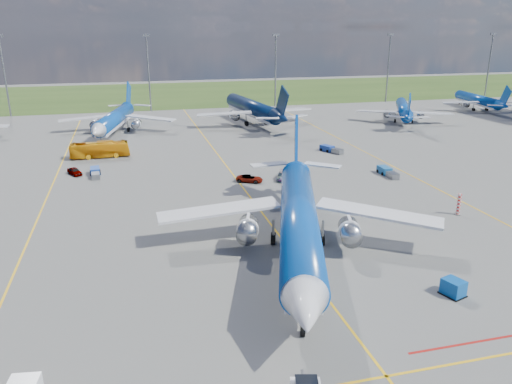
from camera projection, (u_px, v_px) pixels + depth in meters
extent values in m
plane|color=#595957|center=(298.00, 260.00, 55.37)|extent=(400.00, 400.00, 0.00)
cube|color=#2D4719|center=(172.00, 94.00, 193.23)|extent=(400.00, 80.00, 0.01)
cube|color=yellow|center=(239.00, 183.00, 82.94)|extent=(0.25, 160.00, 0.02)
cube|color=yellow|center=(386.00, 376.00, 36.99)|extent=(60.00, 0.25, 0.02)
cube|color=yellow|center=(55.00, 179.00, 85.02)|extent=(0.25, 120.00, 0.02)
cube|color=yellow|center=(375.00, 157.00, 99.24)|extent=(0.25, 120.00, 0.02)
cube|color=#A5140F|center=(463.00, 344.00, 40.72)|extent=(10.00, 0.25, 0.02)
cylinder|color=slate|center=(5.00, 78.00, 141.16)|extent=(0.50, 0.50, 22.00)
cylinder|color=slate|center=(149.00, 74.00, 150.64)|extent=(0.50, 0.50, 22.00)
cube|color=slate|center=(146.00, 35.00, 147.08)|extent=(2.20, 0.50, 0.80)
cylinder|color=slate|center=(276.00, 72.00, 160.12)|extent=(0.50, 0.50, 22.00)
cube|color=slate|center=(276.00, 35.00, 156.56)|extent=(2.20, 0.50, 0.80)
cylinder|color=slate|center=(388.00, 69.00, 169.60)|extent=(0.50, 0.50, 22.00)
cube|color=slate|center=(391.00, 34.00, 166.04)|extent=(2.20, 0.50, 0.80)
cylinder|color=slate|center=(489.00, 67.00, 179.08)|extent=(0.50, 0.50, 22.00)
cube|color=slate|center=(493.00, 34.00, 175.53)|extent=(2.20, 0.50, 0.80)
cylinder|color=red|center=(459.00, 204.00, 68.42)|extent=(0.50, 0.50, 3.00)
cube|color=slate|center=(304.00, 381.00, 35.77)|extent=(0.81, 2.28, 0.19)
cube|color=#0B4D9E|center=(453.00, 287.00, 48.01)|extent=(2.14, 2.39, 1.59)
imported|color=orange|center=(100.00, 150.00, 98.50)|extent=(11.53, 2.95, 3.19)
imported|color=#999999|center=(75.00, 171.00, 87.20)|extent=(3.09, 4.03, 1.28)
imported|color=#999999|center=(250.00, 179.00, 83.09)|extent=(4.86, 3.79, 1.23)
imported|color=#999999|center=(283.00, 176.00, 84.40)|extent=(3.38, 4.83, 1.30)
cube|color=#195796|center=(384.00, 170.00, 87.88)|extent=(1.61, 2.97, 1.25)
cube|color=slate|center=(393.00, 175.00, 85.19)|extent=(1.38, 2.28, 1.02)
cube|color=#1C46AA|center=(95.00, 171.00, 87.57)|extent=(1.74, 2.96, 1.21)
cube|color=slate|center=(96.00, 176.00, 85.03)|extent=(1.47, 2.29, 0.99)
cube|color=#183A95|center=(327.00, 148.00, 103.85)|extent=(2.62, 3.27, 1.22)
cube|color=slate|center=(337.00, 151.00, 101.78)|extent=(2.14, 2.57, 1.00)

